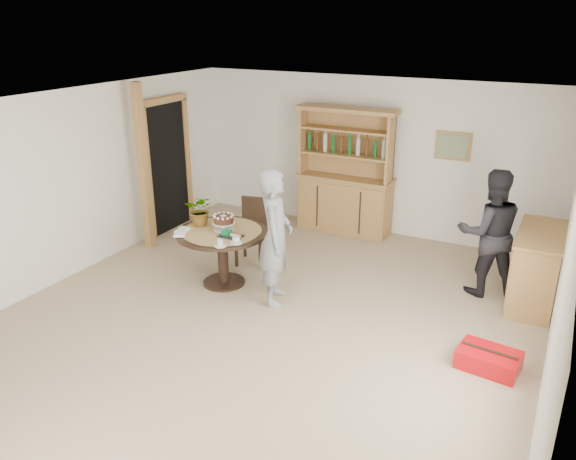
% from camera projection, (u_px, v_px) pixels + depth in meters
% --- Properties ---
extents(ground, '(7.00, 7.00, 0.00)m').
position_uv_depth(ground, '(263.00, 323.00, 6.58)').
color(ground, tan).
rests_on(ground, ground).
extents(room_shell, '(6.04, 7.04, 2.52)m').
position_uv_depth(room_shell, '(261.00, 180.00, 5.96)').
color(room_shell, white).
rests_on(room_shell, ground).
extents(doorway, '(0.13, 1.10, 2.18)m').
position_uv_depth(doorway, '(166.00, 164.00, 9.10)').
color(doorway, black).
rests_on(doorway, ground).
extents(pine_post, '(0.12, 0.12, 2.50)m').
position_uv_depth(pine_post, '(143.00, 169.00, 8.29)').
color(pine_post, '#AF8A49').
rests_on(pine_post, ground).
extents(hutch, '(1.62, 0.54, 2.04)m').
position_uv_depth(hutch, '(345.00, 191.00, 9.15)').
color(hutch, '#B28B4B').
rests_on(hutch, ground).
extents(sideboard, '(0.54, 1.26, 0.94)m').
position_uv_depth(sideboard, '(536.00, 268.00, 6.89)').
color(sideboard, '#B28B4B').
rests_on(sideboard, ground).
extents(dining_table, '(1.20, 1.20, 0.76)m').
position_uv_depth(dining_table, '(222.00, 242.00, 7.34)').
color(dining_table, black).
rests_on(dining_table, ground).
extents(dining_chair, '(0.50, 0.50, 0.95)m').
position_uv_depth(dining_chair, '(254.00, 226.00, 8.05)').
color(dining_chair, black).
rests_on(dining_chair, ground).
extents(birthday_cake, '(0.30, 0.30, 0.20)m').
position_uv_depth(birthday_cake, '(223.00, 220.00, 7.28)').
color(birthday_cake, white).
rests_on(birthday_cake, dining_table).
extents(flower_vase, '(0.47, 0.44, 0.42)m').
position_uv_depth(flower_vase, '(201.00, 210.00, 7.40)').
color(flower_vase, '#3F7233').
rests_on(flower_vase, dining_table).
extents(gift_tray, '(0.30, 0.20, 0.08)m').
position_uv_depth(gift_tray, '(230.00, 235.00, 7.08)').
color(gift_tray, black).
rests_on(gift_tray, dining_table).
extents(coffee_cup_a, '(0.15, 0.15, 0.09)m').
position_uv_depth(coffee_cup_a, '(236.00, 240.00, 6.86)').
color(coffee_cup_a, silver).
rests_on(coffee_cup_a, dining_table).
extents(coffee_cup_b, '(0.15, 0.15, 0.08)m').
position_uv_depth(coffee_cup_b, '(220.00, 244.00, 6.77)').
color(coffee_cup_b, silver).
rests_on(coffee_cup_b, dining_table).
extents(napkins, '(0.24, 0.33, 0.03)m').
position_uv_depth(napkins, '(181.00, 232.00, 7.19)').
color(napkins, white).
rests_on(napkins, dining_table).
extents(teen_boy, '(0.61, 0.73, 1.71)m').
position_uv_depth(teen_boy, '(275.00, 237.00, 6.80)').
color(teen_boy, gray).
rests_on(teen_boy, ground).
extents(adult_person, '(0.99, 0.90, 1.65)m').
position_uv_depth(adult_person, '(489.00, 233.00, 7.03)').
color(adult_person, black).
rests_on(adult_person, ground).
extents(red_suitcase, '(0.64, 0.47, 0.21)m').
position_uv_depth(red_suitcase, '(489.00, 360.00, 5.71)').
color(red_suitcase, red).
rests_on(red_suitcase, ground).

